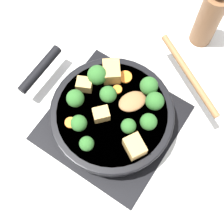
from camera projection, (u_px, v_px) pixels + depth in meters
The scene contains 21 objects.
ground_plane at pixel (112, 123), 0.79m from camera, with size 2.40×2.40×0.00m, color silver.
front_burner_grate at pixel (112, 121), 0.78m from camera, with size 0.31×0.31×0.03m.
skillet_pan at pixel (111, 115), 0.74m from camera, with size 0.29×0.38×0.05m.
wooden_spoon at pixel (166, 86), 0.74m from camera, with size 0.24×0.22×0.02m.
tofu_cube_center_large at pixel (101, 114), 0.71m from camera, with size 0.04×0.03×0.03m, color tan.
tofu_cube_near_handle at pixel (85, 85), 0.73m from camera, with size 0.04×0.03×0.03m, color tan.
tofu_cube_east_chunk at pixel (135, 147), 0.67m from camera, with size 0.05×0.04×0.04m, color tan.
tofu_cube_west_chunk at pixel (111, 72), 0.74m from camera, with size 0.05×0.04×0.04m, color tan.
broccoli_floret_near_spoon at pixel (79, 123), 0.69m from camera, with size 0.04×0.04×0.04m.
broccoli_floret_center_top at pixel (108, 94), 0.71m from camera, with size 0.04×0.04×0.05m.
broccoli_floret_east_rim at pixel (149, 122), 0.69m from camera, with size 0.04×0.04×0.05m.
broccoli_floret_west_rim at pixel (128, 126), 0.68m from camera, with size 0.03×0.03×0.04m.
broccoli_floret_north_edge at pixel (75, 98), 0.71m from camera, with size 0.04×0.04×0.05m.
broccoli_floret_south_cluster at pixel (149, 86), 0.72m from camera, with size 0.04×0.04×0.05m.
broccoli_floret_mid_floret at pixel (155, 101), 0.70m from camera, with size 0.04×0.04×0.05m.
broccoli_floret_small_inner at pixel (87, 144), 0.67m from camera, with size 0.03×0.03×0.04m.
broccoli_floret_tall_stem at pixel (97, 75), 0.72m from camera, with size 0.05×0.05×0.05m.
carrot_slice_orange_thin at pixel (117, 89), 0.74m from camera, with size 0.02×0.02×0.01m, color orange.
carrot_slice_near_center at pixel (71, 123), 0.71m from camera, with size 0.03×0.03×0.01m, color orange.
carrot_slice_edge_slice at pixel (125, 77), 0.75m from camera, with size 0.03×0.03×0.01m, color orange.
pepper_mill at pixel (209, 17), 0.80m from camera, with size 0.06×0.06×0.21m.
Camera 1 is at (0.22, 0.14, 0.75)m, focal length 50.00 mm.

